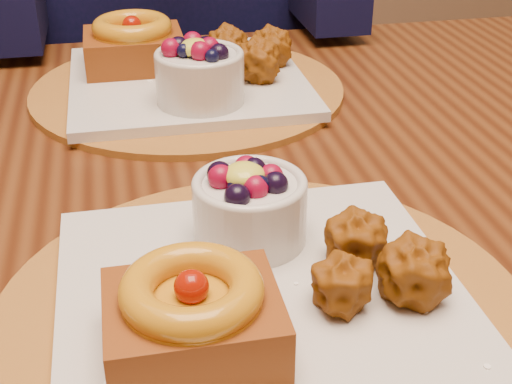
{
  "coord_description": "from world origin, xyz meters",
  "views": [
    {
      "loc": [
        -0.09,
        -0.5,
        1.08
      ],
      "look_at": [
        -0.0,
        -0.07,
        0.83
      ],
      "focal_mm": 50.0,
      "sensor_mm": 36.0,
      "label": 1
    }
  ],
  "objects_px": {
    "place_setting_near": "(258,287)",
    "place_setting_far": "(185,72)",
    "chair_far": "(202,108)",
    "dining_table": "(218,241)"
  },
  "relations": [
    {
      "from": "dining_table",
      "to": "place_setting_far",
      "type": "height_order",
      "value": "place_setting_far"
    },
    {
      "from": "place_setting_near",
      "to": "place_setting_far",
      "type": "distance_m",
      "value": 0.43
    },
    {
      "from": "dining_table",
      "to": "place_setting_near",
      "type": "relative_size",
      "value": 4.21
    },
    {
      "from": "place_setting_near",
      "to": "place_setting_far",
      "type": "height_order",
      "value": "place_setting_far"
    },
    {
      "from": "place_setting_far",
      "to": "chair_far",
      "type": "bearing_deg",
      "value": 81.06
    },
    {
      "from": "place_setting_near",
      "to": "place_setting_far",
      "type": "relative_size",
      "value": 1.0
    },
    {
      "from": "dining_table",
      "to": "place_setting_near",
      "type": "xyz_separation_m",
      "value": [
        -0.0,
        -0.22,
        0.1
      ]
    },
    {
      "from": "dining_table",
      "to": "chair_far",
      "type": "height_order",
      "value": "chair_far"
    },
    {
      "from": "dining_table",
      "to": "place_setting_near",
      "type": "bearing_deg",
      "value": -90.68
    },
    {
      "from": "dining_table",
      "to": "place_setting_far",
      "type": "relative_size",
      "value": 4.21
    }
  ]
}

